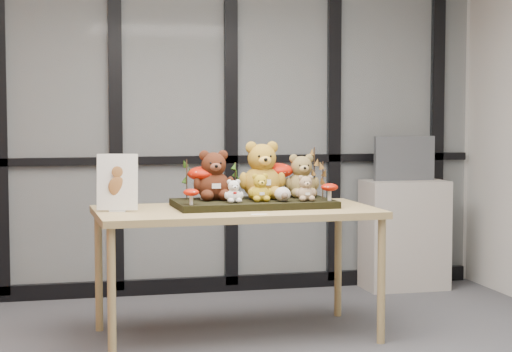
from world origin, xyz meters
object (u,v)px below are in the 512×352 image
object	(u,v)px
bear_brown_medium	(214,173)
bear_pooh_yellow	(262,167)
bear_small_yellow	(260,186)
mushroom_front_right	(329,191)
cabinet	(404,235)
sign_holder	(117,184)
monitor	(404,158)
diorama_tray	(254,203)
mushroom_back_left	(204,181)
bear_tan_back	(301,173)
mushroom_front_left	(191,196)
mushroom_back_right	(277,178)
bear_white_bow	(234,190)
plush_cream_hedgehog	(283,193)
display_table	(236,219)
bear_beige_small	(306,187)

from	to	relation	value
bear_brown_medium	bear_pooh_yellow	bearing A→B (deg)	1.41
bear_small_yellow	mushroom_front_right	world-z (taller)	bear_small_yellow
mushroom_front_right	cabinet	size ratio (longest dim) A/B	0.14
bear_small_yellow	sign_holder	size ratio (longest dim) A/B	0.55
monitor	cabinet	bearing A→B (deg)	-90.00
diorama_tray	mushroom_front_right	bearing A→B (deg)	-18.31
bear_small_yellow	mushroom_back_left	world-z (taller)	mushroom_back_left
bear_tan_back	bear_small_yellow	xyz separation A→B (m)	(-0.33, -0.22, -0.06)
sign_holder	bear_tan_back	bearing A→B (deg)	21.43
bear_brown_medium	monitor	distance (m)	2.08
diorama_tray	monitor	xyz separation A→B (m)	(1.52, 1.17, 0.20)
mushroom_front_left	cabinet	distance (m)	2.42
bear_pooh_yellow	mushroom_front_right	distance (m)	0.47
mushroom_front_right	mushroom_front_left	bearing A→B (deg)	-177.44
mushroom_back_right	mushroom_front_right	xyz separation A→B (m)	(0.27, -0.31, -0.06)
bear_white_bow	sign_holder	bearing A→B (deg)	173.66
plush_cream_hedgehog	mushroom_back_left	size ratio (longest dim) A/B	0.43
bear_pooh_yellow	bear_small_yellow	world-z (taller)	bear_pooh_yellow
cabinet	mushroom_front_right	bearing A→B (deg)	-129.31
monitor	mushroom_back_left	bearing A→B (deg)	-150.14
bear_brown_medium	mushroom_front_left	size ratio (longest dim) A/B	3.25
bear_tan_back	bear_white_bow	world-z (taller)	bear_tan_back
bear_tan_back	mushroom_front_right	size ratio (longest dim) A/B	2.57
bear_white_bow	cabinet	xyz separation A→B (m)	(1.68, 1.28, -0.51)
cabinet	sign_holder	bearing A→B (deg)	-153.08
bear_white_bow	mushroom_back_left	size ratio (longest dim) A/B	0.68
cabinet	plush_cream_hedgehog	bearing A→B (deg)	-136.78
bear_pooh_yellow	cabinet	size ratio (longest dim) A/B	0.47
display_table	diorama_tray	world-z (taller)	diorama_tray
bear_pooh_yellow	plush_cream_hedgehog	bearing A→B (deg)	-71.62
bear_brown_medium	bear_small_yellow	world-z (taller)	bear_brown_medium
bear_pooh_yellow	mushroom_back_left	size ratio (longest dim) A/B	1.73
display_table	diorama_tray	bearing A→B (deg)	26.57
cabinet	bear_small_yellow	bearing A→B (deg)	-140.41
bear_small_yellow	mushroom_back_right	bearing A→B (deg)	54.47
display_table	bear_beige_small	xyz separation A→B (m)	(0.44, -0.06, 0.20)
bear_white_bow	bear_brown_medium	bearing A→B (deg)	112.00
display_table	monitor	size ratio (longest dim) A/B	3.55
bear_brown_medium	plush_cream_hedgehog	xyz separation A→B (m)	(0.40, -0.21, -0.12)
plush_cream_hedgehog	bear_beige_small	bearing A→B (deg)	-0.35
diorama_tray	bear_brown_medium	bearing A→B (deg)	161.79
bear_brown_medium	mushroom_front_right	xyz separation A→B (m)	(0.71, -0.22, -0.12)
bear_white_bow	mushroom_back_right	size ratio (longest dim) A/B	0.65
bear_small_yellow	monitor	size ratio (longest dim) A/B	0.39
diorama_tray	sign_holder	distance (m)	0.89
display_table	cabinet	xyz separation A→B (m)	(1.65, 1.22, -0.32)
diorama_tray	mushroom_back_left	size ratio (longest dim) A/B	4.27
bear_brown_medium	plush_cream_hedgehog	size ratio (longest dim) A/B	3.43
bear_small_yellow	bear_white_bow	bearing A→B (deg)	-169.84
mushroom_back_right	sign_holder	distance (m)	1.10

